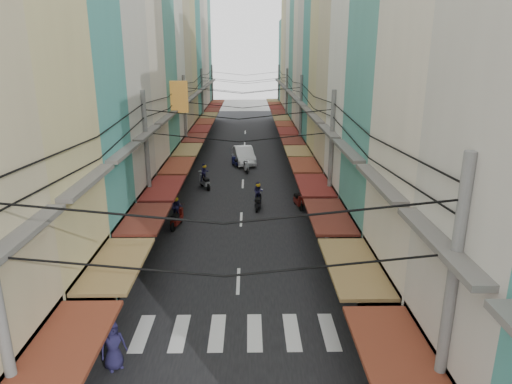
{
  "coord_description": "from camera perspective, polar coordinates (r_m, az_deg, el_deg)",
  "views": [
    {
      "loc": [
        0.54,
        -20.73,
        10.08
      ],
      "look_at": [
        0.89,
        3.29,
        2.64
      ],
      "focal_mm": 32.0,
      "sensor_mm": 36.0,
      "label": 1
    }
  ],
  "objects": [
    {
      "name": "moving_scooters",
      "position": [
        32.39,
        -3.61,
        0.08
      ],
      "size": [
        8.07,
        16.67,
        1.98
      ],
      "color": "black",
      "rests_on": "ground"
    },
    {
      "name": "crosswalk",
      "position": [
        17.84,
        -2.53,
        -17.11
      ],
      "size": [
        7.55,
        2.4,
        0.01
      ],
      "color": "silver",
      "rests_on": "ground"
    },
    {
      "name": "building_row_left",
      "position": [
        38.24,
        -14.2,
        16.25
      ],
      "size": [
        7.8,
        67.67,
        23.7
      ],
      "color": "silver",
      "rests_on": "ground"
    },
    {
      "name": "road",
      "position": [
        41.96,
        -1.55,
        3.31
      ],
      "size": [
        10.0,
        80.0,
        0.02
      ],
      "primitive_type": "cube",
      "color": "black",
      "rests_on": "ground"
    },
    {
      "name": "parked_scooters",
      "position": [
        20.76,
        11.3,
        -10.7
      ],
      "size": [
        12.76,
        13.33,
        1.01
      ],
      "color": "black",
      "rests_on": "ground"
    },
    {
      "name": "sidewalk_right",
      "position": [
        42.38,
        7.28,
        3.34
      ],
      "size": [
        3.0,
        80.0,
        0.06
      ],
      "primitive_type": "cube",
      "color": "gray",
      "rests_on": "ground"
    },
    {
      "name": "white_car",
      "position": [
        42.92,
        -1.52,
        3.61
      ],
      "size": [
        5.76,
        2.98,
        1.94
      ],
      "primitive_type": "imported",
      "rotation": [
        0.0,
        0.0,
        0.16
      ],
      "color": "silver",
      "rests_on": "ground"
    },
    {
      "name": "market_umbrella",
      "position": [
        16.78,
        20.88,
        -12.99
      ],
      "size": [
        2.11,
        2.11,
        2.23
      ],
      "color": "#B2B2B7",
      "rests_on": "ground"
    },
    {
      "name": "pedestrians",
      "position": [
        25.26,
        -12.06,
        -4.09
      ],
      "size": [
        12.57,
        22.27,
        2.23
      ],
      "color": "#27202B",
      "rests_on": "ground"
    },
    {
      "name": "bicycle",
      "position": [
        23.23,
        16.92,
        -9.31
      ],
      "size": [
        1.62,
        1.11,
        1.05
      ],
      "primitive_type": "imported",
      "rotation": [
        0.0,
        0.0,
        1.97
      ],
      "color": "black",
      "rests_on": "ground"
    },
    {
      "name": "building_row_right",
      "position": [
        37.91,
        10.8,
        15.9
      ],
      "size": [
        7.8,
        68.98,
        22.59
      ],
      "color": "teal",
      "rests_on": "ground"
    },
    {
      "name": "sidewalk_left",
      "position": [
        42.54,
        -10.36,
        3.25
      ],
      "size": [
        3.0,
        80.0,
        0.06
      ],
      "primitive_type": "cube",
      "color": "gray",
      "rests_on": "ground"
    },
    {
      "name": "utility_poles",
      "position": [
        35.92,
        -1.73,
        11.62
      ],
      "size": [
        10.2,
        66.13,
        8.2
      ],
      "color": "slate",
      "rests_on": "ground"
    },
    {
      "name": "traffic_sign",
      "position": [
        19.99,
        15.0,
        -6.77
      ],
      "size": [
        0.1,
        0.65,
        2.96
      ],
      "color": "slate",
      "rests_on": "ground"
    },
    {
      "name": "ground",
      "position": [
        23.06,
        -2.12,
        -8.73
      ],
      "size": [
        160.0,
        160.0,
        0.0
      ],
      "primitive_type": "plane",
      "color": "slate",
      "rests_on": "ground"
    }
  ]
}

